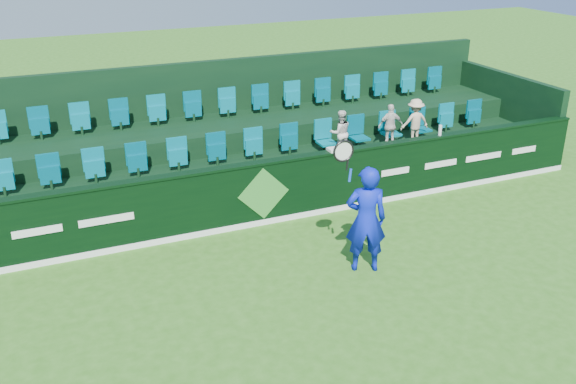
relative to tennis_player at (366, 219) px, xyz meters
name	(u,v)px	position (x,y,z in m)	size (l,w,h in m)	color
ground	(356,326)	(-0.99, -1.51, -0.99)	(60.00, 60.00, 0.00)	#2C6317
sponsor_hoarding	(262,193)	(-0.98, 2.49, -0.32)	(16.00, 0.25, 1.35)	black
stand_tier_front	(244,186)	(-0.99, 3.59, -0.59)	(16.00, 2.00, 0.80)	black
stand_tier_back	(217,149)	(-0.99, 5.49, -0.34)	(16.00, 1.80, 1.30)	black
stand_rear	(211,122)	(-0.99, 5.93, 0.22)	(16.00, 4.10, 2.60)	black
seat_row_front	(237,151)	(-0.99, 3.99, 0.11)	(13.50, 0.50, 0.60)	#026D7E
seat_row_back	(212,108)	(-0.99, 5.79, 0.61)	(13.50, 0.50, 0.60)	#026D7E
tennis_player	(366,219)	(0.00, 0.00, 0.00)	(1.17, 0.70, 2.55)	#0B1BC0
spectator_left	(340,133)	(1.38, 3.61, 0.33)	(0.51, 0.40, 1.05)	silver
spectator_middle	(390,126)	(2.70, 3.61, 0.33)	(0.61, 0.26, 1.05)	beige
spectator_right	(415,121)	(3.38, 3.61, 0.36)	(0.71, 0.41, 1.10)	#C7AF8C
towel	(337,149)	(0.71, 2.49, 0.39)	(0.38, 0.25, 0.06)	silver
drinks_bottle	(440,130)	(3.29, 2.49, 0.48)	(0.08, 0.08, 0.24)	silver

